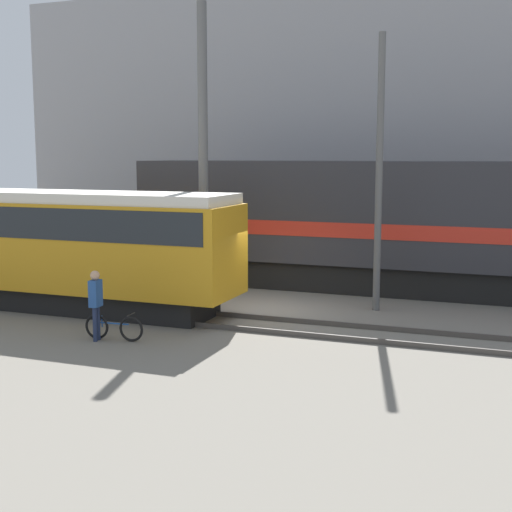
# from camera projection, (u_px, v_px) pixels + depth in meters

# --- Properties ---
(ground_plane) EXTENTS (120.00, 120.00, 0.00)m
(ground_plane) POSITION_uv_depth(u_px,v_px,m) (256.00, 311.00, 21.50)
(ground_plane) COLOR slate
(track_near) EXTENTS (60.00, 1.51, 0.14)m
(track_near) POSITION_uv_depth(u_px,v_px,m) (234.00, 321.00, 19.90)
(track_near) COLOR #47423D
(track_near) RESTS_ON ground
(track_far) EXTENTS (60.00, 1.51, 0.14)m
(track_far) POSITION_uv_depth(u_px,v_px,m) (303.00, 283.00, 25.83)
(track_far) COLOR #47423D
(track_far) RESTS_ON ground
(building_backdrop) EXTENTS (31.89, 6.00, 12.03)m
(building_backdrop) POSITION_uv_depth(u_px,v_px,m) (359.00, 126.00, 33.00)
(building_backdrop) COLOR #99999E
(building_backdrop) RESTS_ON ground
(freight_locomotive) EXTENTS (21.03, 3.04, 5.07)m
(freight_locomotive) POSITION_uv_depth(u_px,v_px,m) (439.00, 225.00, 23.82)
(freight_locomotive) COLOR black
(freight_locomotive) RESTS_ON ground
(streetcar) EXTENTS (12.89, 2.54, 3.59)m
(streetcar) POSITION_uv_depth(u_px,v_px,m) (39.00, 241.00, 21.93)
(streetcar) COLOR black
(streetcar) RESTS_ON ground
(bicycle) EXTENTS (1.61, 0.44, 0.71)m
(bicycle) POSITION_uv_depth(u_px,v_px,m) (114.00, 328.00, 18.10)
(bicycle) COLOR black
(bicycle) RESTS_ON ground
(person) EXTENTS (0.25, 0.38, 1.80)m
(person) POSITION_uv_depth(u_px,v_px,m) (96.00, 298.00, 17.96)
(person) COLOR #232D4C
(person) RESTS_ON ground
(utility_pole_center) EXTENTS (0.32, 0.32, 9.49)m
(utility_pole_center) POSITION_uv_depth(u_px,v_px,m) (203.00, 153.00, 23.06)
(utility_pole_center) COLOR #595959
(utility_pole_center) RESTS_ON ground
(utility_pole_right) EXTENTS (0.21, 0.21, 8.21)m
(utility_pole_right) POSITION_uv_depth(u_px,v_px,m) (379.00, 175.00, 21.11)
(utility_pole_right) COLOR #595959
(utility_pole_right) RESTS_ON ground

